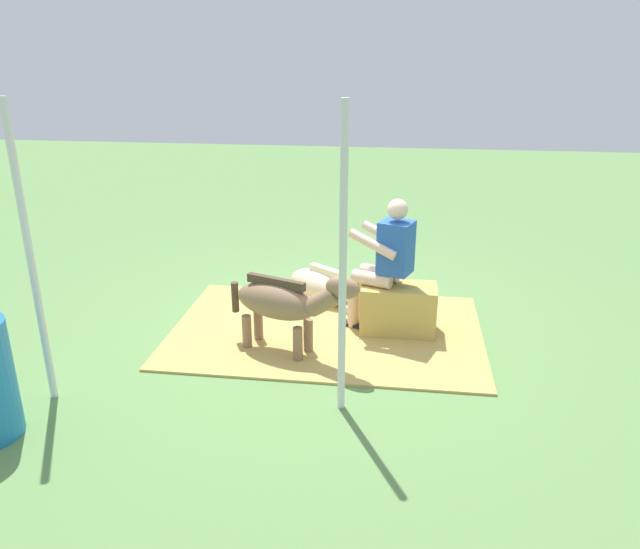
{
  "coord_description": "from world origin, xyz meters",
  "views": [
    {
      "loc": [
        -0.8,
        5.82,
        2.75
      ],
      "look_at": [
        -0.01,
        -0.01,
        0.55
      ],
      "focal_mm": 34.49,
      "sensor_mm": 36.0,
      "label": 1
    }
  ],
  "objects": [
    {
      "name": "pony_standing",
      "position": [
        0.22,
        0.69,
        0.52
      ],
      "size": [
        1.29,
        0.66,
        0.88
      ],
      "color": "#8C6B4C",
      "rests_on": "ground"
    },
    {
      "name": "tent_pole_right",
      "position": [
        2.0,
        1.71,
        1.21
      ],
      "size": [
        0.06,
        0.06,
        2.42
      ],
      "primitive_type": "cylinder",
      "color": "silver",
      "rests_on": "ground"
    },
    {
      "name": "ground_plane",
      "position": [
        0.0,
        0.0,
        0.0
      ],
      "size": [
        24.0,
        24.0,
        0.0
      ],
      "primitive_type": "plane",
      "color": "#608C4C"
    },
    {
      "name": "tent_pole_left",
      "position": [
        -0.39,
        1.55,
        1.21
      ],
      "size": [
        0.06,
        0.06,
        2.42
      ],
      "primitive_type": "cylinder",
      "color": "silver",
      "rests_on": "ground"
    },
    {
      "name": "hay_patch",
      "position": [
        -0.1,
        0.18,
        0.01
      ],
      "size": [
        3.13,
        2.09,
        0.02
      ],
      "primitive_type": "cube",
      "color": "tan",
      "rests_on": "ground"
    },
    {
      "name": "pony_lying",
      "position": [
        -0.02,
        -0.57,
        0.19
      ],
      "size": [
        1.24,
        1.01,
        0.42
      ],
      "color": "beige",
      "rests_on": "ground"
    },
    {
      "name": "person_seated",
      "position": [
        -0.66,
        0.07,
        0.78
      ],
      "size": [
        0.72,
        0.56,
        1.39
      ],
      "color": "beige",
      "rests_on": "ground"
    },
    {
      "name": "hay_bale",
      "position": [
        -0.82,
        0.11,
        0.25
      ],
      "size": [
        0.75,
        0.41,
        0.51
      ],
      "primitive_type": "cube",
      "color": "tan",
      "rests_on": "ground"
    }
  ]
}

